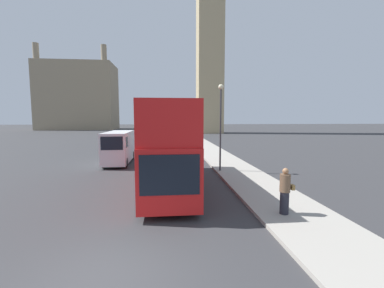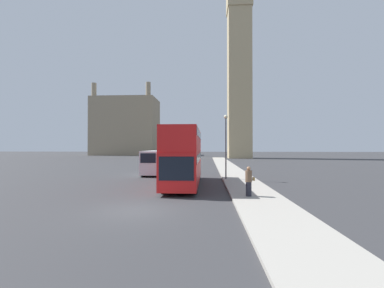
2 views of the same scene
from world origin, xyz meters
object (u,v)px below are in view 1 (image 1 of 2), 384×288
white_van (119,147)px  street_lamp (221,115)px  clock_tower (210,7)px  pedestrian (285,191)px  red_double_decker_bus (168,142)px

white_van → street_lamp: (7.85, -4.41, 2.65)m
clock_tower → pedestrian: size_ratio=33.42×
pedestrian → clock_tower: bearing=83.5°
red_double_decker_bus → street_lamp: (3.68, 3.27, 1.54)m
clock_tower → red_double_decker_bus: clock_tower is taller
street_lamp → red_double_decker_bus: bearing=-138.4°
street_lamp → clock_tower: bearing=81.4°
clock_tower → red_double_decker_bus: 59.58m
clock_tower → white_van: clock_tower is taller
clock_tower → pedestrian: 64.16m
pedestrian → white_van: bearing=123.9°
clock_tower → white_van: 54.75m
white_van → street_lamp: bearing=-29.3°
red_double_decker_bus → pedestrian: 7.01m
clock_tower → pedestrian: (-6.42, -56.26, -30.17)m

